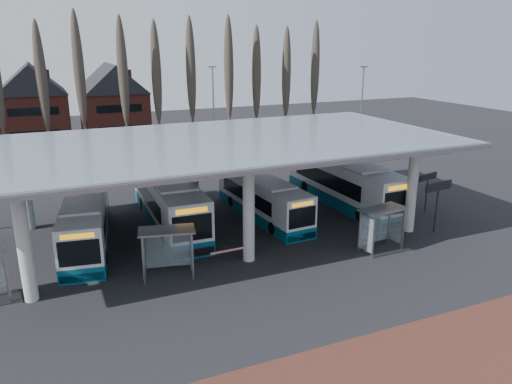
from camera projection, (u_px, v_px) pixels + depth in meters
name	position (u px, v px, depth m)	size (l,w,h in m)	color
ground	(266.00, 277.00, 27.80)	(140.00, 140.00, 0.00)	black
station_canopy	(216.00, 150.00, 33.15)	(32.00, 16.00, 6.34)	beige
poplar_row	(139.00, 77.00, 54.15)	(45.10, 1.10, 14.50)	#473D33
lamp_post_b	(214.00, 114.00, 51.32)	(0.80, 0.16, 10.17)	slate
lamp_post_c	(361.00, 114.00, 51.45)	(0.80, 0.16, 10.17)	slate
bus_0	(86.00, 221.00, 32.07)	(4.26, 11.89, 3.24)	white
bus_1	(168.00, 201.00, 35.44)	(3.15, 13.05, 3.61)	white
bus_2	(262.00, 198.00, 36.97)	(3.05, 11.06, 3.04)	white
bus_3	(343.00, 183.00, 39.93)	(3.03, 13.16, 3.64)	white
shelter_1	(167.00, 241.00, 27.41)	(3.29, 2.14, 2.82)	gray
shelter_2	(381.00, 219.00, 30.87)	(3.19, 1.94, 2.78)	gray
info_sign_0	(438.00, 190.00, 33.49)	(2.40, 0.42, 3.58)	black
info_sign_1	(428.00, 180.00, 37.88)	(1.98, 0.54, 2.99)	black
barrier	(227.00, 251.00, 29.15)	(2.13, 0.61, 1.06)	black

